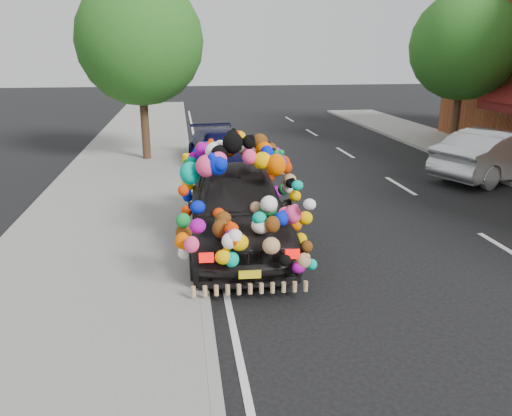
{
  "coord_description": "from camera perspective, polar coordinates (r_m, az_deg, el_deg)",
  "views": [
    {
      "loc": [
        -2.61,
        -8.12,
        3.7
      ],
      "look_at": [
        -1.34,
        0.19,
        1.06
      ],
      "focal_mm": 35.0,
      "sensor_mm": 36.0,
      "label": 1
    }
  ],
  "objects": [
    {
      "name": "kerb",
      "position": [
        8.9,
        -6.27,
        -6.76
      ],
      "size": [
        0.15,
        60.0,
        0.13
      ],
      "primitive_type": "cube",
      "color": "gray",
      "rests_on": "ground"
    },
    {
      "name": "navy_sedan",
      "position": [
        16.43,
        -4.01,
        6.63
      ],
      "size": [
        2.24,
        4.51,
        1.26
      ],
      "primitive_type": "imported",
      "rotation": [
        0.0,
        0.0,
        0.11
      ],
      "color": "#080932",
      "rests_on": "ground"
    },
    {
      "name": "tree_far_b",
      "position": [
        21.0,
        22.7,
        16.7
      ],
      "size": [
        4.0,
        4.0,
        5.9
      ],
      "color": "#332114",
      "rests_on": "ground"
    },
    {
      "name": "ground",
      "position": [
        9.3,
        8.44,
        -6.2
      ],
      "size": [
        100.0,
        100.0,
        0.0
      ],
      "primitive_type": "plane",
      "color": "black",
      "rests_on": "ground"
    },
    {
      "name": "sidewalk",
      "position": [
        9.06,
        -18.78,
        -7.23
      ],
      "size": [
        4.0,
        60.0,
        0.12
      ],
      "primitive_type": "cube",
      "color": "gray",
      "rests_on": "ground"
    },
    {
      "name": "plush_art_car",
      "position": [
        9.61,
        -2.06,
        2.15
      ],
      "size": [
        2.48,
        5.02,
        2.26
      ],
      "rotation": [
        0.0,
        0.0,
        -0.04
      ],
      "color": "black",
      "rests_on": "ground"
    },
    {
      "name": "lane_markings",
      "position": [
        10.87,
        26.98,
        -4.41
      ],
      "size": [
        6.0,
        50.0,
        0.01
      ],
      "primitive_type": null,
      "color": "silver",
      "rests_on": "ground"
    },
    {
      "name": "tree_near_sidewalk",
      "position": [
        17.67,
        -13.18,
        18.06
      ],
      "size": [
        4.2,
        4.2,
        6.13
      ],
      "color": "#332114",
      "rests_on": "ground"
    },
    {
      "name": "silver_hatchback",
      "position": [
        16.71,
        26.07,
        5.51
      ],
      "size": [
        4.82,
        3.2,
        1.5
      ],
      "primitive_type": "imported",
      "rotation": [
        0.0,
        0.0,
        1.96
      ],
      "color": "#B6B9BE",
      "rests_on": "ground"
    }
  ]
}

